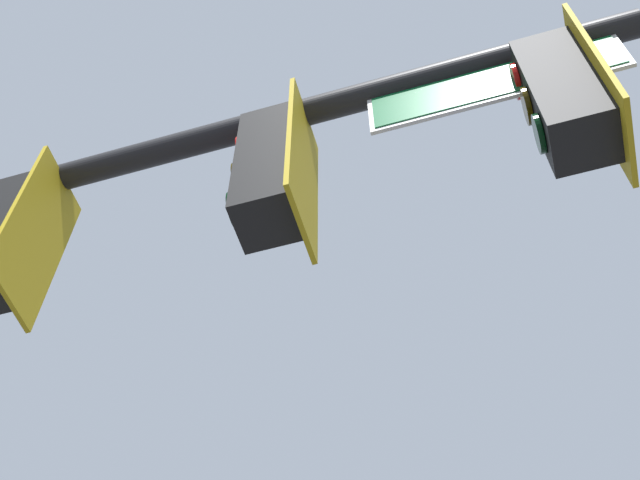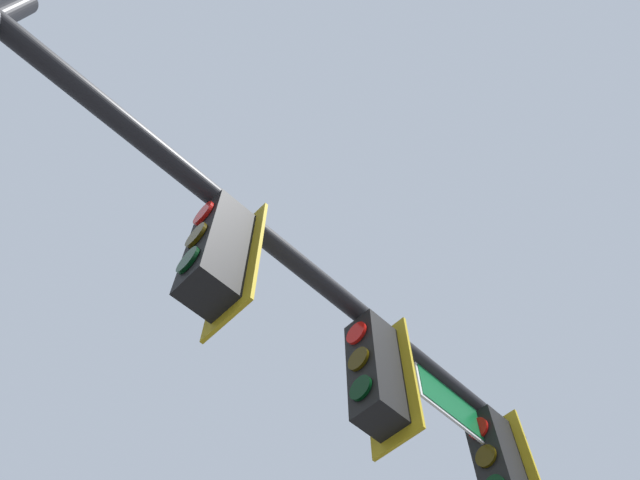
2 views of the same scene
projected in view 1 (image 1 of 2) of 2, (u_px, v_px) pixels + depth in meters
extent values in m
cylinder|color=black|center=(165.00, 150.00, 5.87)|extent=(6.11, 1.22, 0.18)
cube|color=gold|center=(37.00, 233.00, 5.44)|extent=(0.12, 0.52, 1.30)
cube|color=black|center=(9.00, 240.00, 5.47)|extent=(0.41, 0.38, 1.10)
cylinder|color=black|center=(36.00, 189.00, 5.97)|extent=(0.04, 0.04, 0.12)
cube|color=gold|center=(303.00, 164.00, 5.17)|extent=(0.12, 0.52, 1.30)
cube|color=black|center=(272.00, 172.00, 5.20)|extent=(0.41, 0.38, 1.10)
cylinder|color=black|center=(276.00, 124.00, 5.70)|extent=(0.04, 0.04, 0.12)
cylinder|color=red|center=(243.00, 153.00, 5.50)|extent=(0.07, 0.22, 0.22)
cylinder|color=#392D05|center=(239.00, 180.00, 5.23)|extent=(0.07, 0.22, 0.22)
cylinder|color=black|center=(235.00, 211.00, 4.96)|extent=(0.07, 0.22, 0.22)
cube|color=gold|center=(597.00, 88.00, 4.90)|extent=(0.12, 0.52, 1.30)
cube|color=black|center=(563.00, 97.00, 4.93)|extent=(0.41, 0.38, 1.10)
cylinder|color=black|center=(540.00, 54.00, 5.43)|extent=(0.04, 0.04, 0.12)
cylinder|color=red|center=(516.00, 82.00, 5.23)|extent=(0.07, 0.22, 0.22)
cylinder|color=#392D05|center=(527.00, 106.00, 4.96)|extent=(0.07, 0.22, 0.22)
cylinder|color=black|center=(539.00, 134.00, 4.69)|extent=(0.07, 0.22, 0.22)
cube|color=#0F602D|center=(494.00, 84.00, 5.29)|extent=(1.46, 0.29, 0.39)
cube|color=white|center=(494.00, 84.00, 5.29)|extent=(1.52, 0.28, 0.45)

